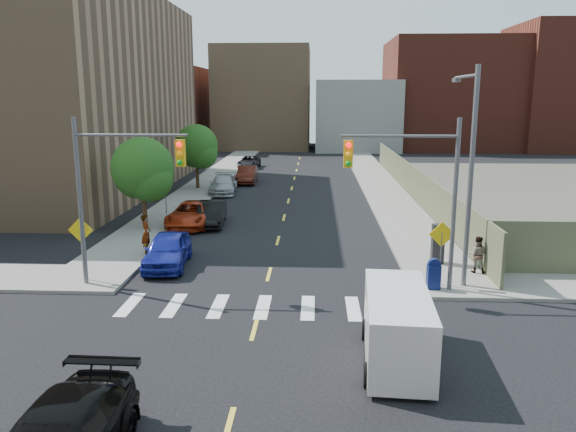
# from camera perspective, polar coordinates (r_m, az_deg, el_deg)

# --- Properties ---
(ground) EXTENTS (160.00, 160.00, 0.00)m
(ground) POSITION_cam_1_polar(r_m,az_deg,el_deg) (17.84, -4.12, -13.88)
(ground) COLOR black
(ground) RESTS_ON ground
(sidewalk_nw) EXTENTS (3.50, 73.00, 0.15)m
(sidewalk_nw) POSITION_cam_1_polar(r_m,az_deg,el_deg) (58.76, -6.81, 4.43)
(sidewalk_nw) COLOR gray
(sidewalk_nw) RESTS_ON ground
(sidewalk_ne) EXTENTS (3.50, 73.00, 0.15)m
(sidewalk_ne) POSITION_cam_1_polar(r_m,az_deg,el_deg) (58.22, 8.45, 4.32)
(sidewalk_ne) COLOR gray
(sidewalk_ne) RESTS_ON ground
(fence_north) EXTENTS (0.12, 44.00, 2.50)m
(fence_north) POSITION_cam_1_polar(r_m,az_deg,el_deg) (45.05, 12.48, 3.43)
(fence_north) COLOR #545B40
(fence_north) RESTS_ON ground
(building_nw) EXTENTS (22.00, 30.00, 16.00)m
(building_nw) POSITION_cam_1_polar(r_m,az_deg,el_deg) (51.83, -25.32, 11.16)
(building_nw) COLOR #8C6B4C
(building_nw) RESTS_ON ground
(bg_bldg_west) EXTENTS (14.00, 18.00, 12.00)m
(bg_bldg_west) POSITION_cam_1_polar(r_m,az_deg,el_deg) (89.23, -13.04, 10.61)
(bg_bldg_west) COLOR #592319
(bg_bldg_west) RESTS_ON ground
(bg_bldg_midwest) EXTENTS (14.00, 16.00, 15.00)m
(bg_bldg_midwest) POSITION_cam_1_polar(r_m,az_deg,el_deg) (88.29, -2.46, 11.86)
(bg_bldg_midwest) COLOR #8C6B4C
(bg_bldg_midwest) RESTS_ON ground
(bg_bldg_center) EXTENTS (12.00, 16.00, 10.00)m
(bg_bldg_center) POSITION_cam_1_polar(r_m,az_deg,el_deg) (86.17, 6.89, 10.12)
(bg_bldg_center) COLOR gray
(bg_bldg_center) RESTS_ON ground
(bg_bldg_east) EXTENTS (18.00, 18.00, 16.00)m
(bg_bldg_east) POSITION_cam_1_polar(r_m,az_deg,el_deg) (90.16, 15.95, 11.75)
(bg_bldg_east) COLOR #592319
(bg_bldg_east) RESTS_ON ground
(bg_bldg_fareast) EXTENTS (14.00, 16.00, 18.00)m
(bg_bldg_fareast) POSITION_cam_1_polar(r_m,az_deg,el_deg) (93.15, 26.10, 11.61)
(bg_bldg_fareast) COLOR #592319
(bg_bldg_fareast) RESTS_ON ground
(signal_nw) EXTENTS (4.59, 0.30, 7.00)m
(signal_nw) POSITION_cam_1_polar(r_m,az_deg,el_deg) (23.57, -17.13, 3.56)
(signal_nw) COLOR #59595E
(signal_nw) RESTS_ON ground
(signal_ne) EXTENTS (4.59, 0.30, 7.00)m
(signal_ne) POSITION_cam_1_polar(r_m,az_deg,el_deg) (22.51, 12.93, 3.41)
(signal_ne) COLOR #59595E
(signal_ne) RESTS_ON ground
(streetlight_ne) EXTENTS (0.25, 3.70, 9.00)m
(streetlight_ne) POSITION_cam_1_polar(r_m,az_deg,el_deg) (23.78, 17.92, 5.26)
(streetlight_ne) COLOR #59595E
(streetlight_ne) RESTS_ON ground
(warn_sign_nw) EXTENTS (1.06, 0.06, 2.83)m
(warn_sign_nw) POSITION_cam_1_polar(r_m,az_deg,el_deg) (25.16, -20.28, -2.03)
(warn_sign_nw) COLOR #59595E
(warn_sign_nw) RESTS_ON ground
(warn_sign_ne) EXTENTS (1.06, 0.06, 2.83)m
(warn_sign_ne) POSITION_cam_1_polar(r_m,az_deg,el_deg) (23.73, 15.33, -2.52)
(warn_sign_ne) COLOR #59595E
(warn_sign_ne) RESTS_ON ground
(warn_sign_midwest) EXTENTS (1.06, 0.06, 2.83)m
(warn_sign_midwest) POSITION_cam_1_polar(r_m,az_deg,el_deg) (37.69, -12.36, 2.93)
(warn_sign_midwest) COLOR #59595E
(warn_sign_midwest) RESTS_ON ground
(tree_west_near) EXTENTS (3.66, 3.64, 5.52)m
(tree_west_near) POSITION_cam_1_polar(r_m,az_deg,el_deg) (33.78, -14.53, 4.34)
(tree_west_near) COLOR #332114
(tree_west_near) RESTS_ON ground
(tree_west_far) EXTENTS (3.66, 3.64, 5.52)m
(tree_west_far) POSITION_cam_1_polar(r_m,az_deg,el_deg) (48.22, -9.27, 6.77)
(tree_west_far) COLOR #332114
(tree_west_far) RESTS_ON ground
(parked_car_blue) EXTENTS (2.23, 4.76, 1.57)m
(parked_car_blue) POSITION_cam_1_polar(r_m,az_deg,el_deg) (26.77, -12.14, -3.39)
(parked_car_blue) COLOR #1B2395
(parked_car_blue) RESTS_ON ground
(parked_car_black) EXTENTS (1.87, 4.55, 1.46)m
(parked_car_black) POSITION_cam_1_polar(r_m,az_deg,el_deg) (34.82, -7.81, 0.25)
(parked_car_black) COLOR black
(parked_car_black) RESTS_ON ground
(parked_car_red) EXTENTS (2.50, 5.33, 1.47)m
(parked_car_red) POSITION_cam_1_polar(r_m,az_deg,el_deg) (34.81, -9.74, 0.19)
(parked_car_red) COLOR #A52C10
(parked_car_red) RESTS_ON ground
(parked_car_silver) EXTENTS (2.41, 5.23, 1.48)m
(parked_car_silver) POSITION_cam_1_polar(r_m,az_deg,el_deg) (46.19, -6.61, 3.20)
(parked_car_silver) COLOR #9C9FA3
(parked_car_silver) RESTS_ON ground
(parked_car_white) EXTENTS (1.98, 4.33, 1.44)m
(parked_car_white) POSITION_cam_1_polar(r_m,az_deg,el_deg) (46.17, -6.50, 3.17)
(parked_car_white) COLOR silver
(parked_car_white) RESTS_ON ground
(parked_car_maroon) EXTENTS (1.74, 4.72, 1.54)m
(parked_car_maroon) POSITION_cam_1_polar(r_m,az_deg,el_deg) (51.53, -4.17, 4.20)
(parked_car_maroon) COLOR #43160D
(parked_car_maroon) RESTS_ON ground
(parked_car_grey) EXTENTS (2.28, 4.72, 1.30)m
(parked_car_grey) POSITION_cam_1_polar(r_m,az_deg,el_deg) (62.82, -3.96, 5.51)
(parked_car_grey) COLOR black
(parked_car_grey) RESTS_ON ground
(cargo_van) EXTENTS (2.23, 4.84, 2.16)m
(cargo_van) POSITION_cam_1_polar(r_m,az_deg,el_deg) (17.36, 11.00, -10.73)
(cargo_van) COLOR silver
(cargo_van) RESTS_ON ground
(mailbox) EXTENTS (0.53, 0.41, 1.27)m
(mailbox) POSITION_cam_1_polar(r_m,az_deg,el_deg) (23.52, 14.58, -5.73)
(mailbox) COLOR #0E1854
(mailbox) RESTS_ON sidewalk_ne
(payphone) EXTENTS (0.56, 0.46, 1.85)m
(payphone) POSITION_cam_1_polar(r_m,az_deg,el_deg) (27.05, 14.97, -2.74)
(payphone) COLOR black
(payphone) RESTS_ON sidewalk_ne
(pedestrian_west) EXTENTS (0.62, 0.81, 1.98)m
(pedestrian_west) POSITION_cam_1_polar(r_m,az_deg,el_deg) (28.62, -14.20, -1.76)
(pedestrian_west) COLOR gray
(pedestrian_west) RESTS_ON sidewalk_nw
(pedestrian_east) EXTENTS (0.92, 0.78, 1.64)m
(pedestrian_east) POSITION_cam_1_polar(r_m,az_deg,el_deg) (26.14, 18.67, -3.72)
(pedestrian_east) COLOR gray
(pedestrian_east) RESTS_ON sidewalk_ne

